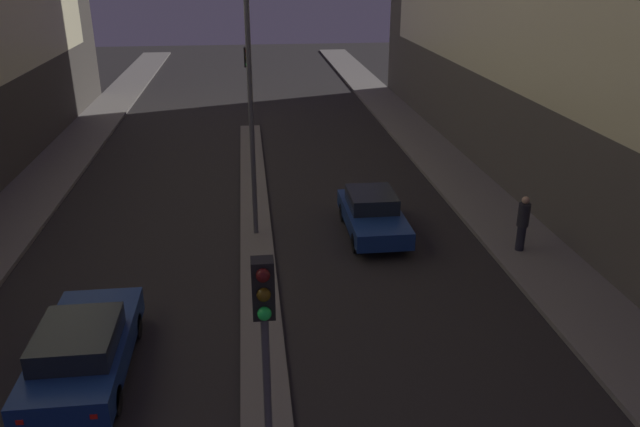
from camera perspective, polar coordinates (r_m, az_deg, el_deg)
median_strip at (r=21.02m, az=-5.85°, el=-1.98°), size 1.05×29.20×0.13m
traffic_light_near at (r=9.21m, az=-5.03°, el=-11.35°), size 0.32×0.42×4.72m
traffic_light_mid at (r=30.13m, az=-6.59°, el=12.47°), size 0.32×0.42×4.72m
street_lamp at (r=19.41m, az=-6.58°, el=14.79°), size 0.55×0.55×8.74m
car_left_lane at (r=14.92m, az=-20.83°, el=-11.49°), size 1.92×4.53×1.44m
car_right_lane at (r=21.02m, az=4.83°, el=-0.01°), size 1.81×4.22×1.40m
pedestrian_on_right_sidewalk at (r=20.32m, az=18.05°, el=-0.74°), size 0.37×0.37×1.80m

